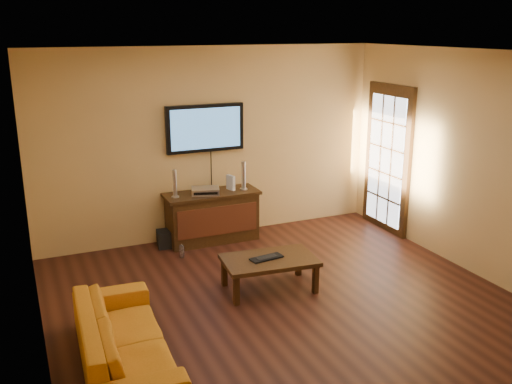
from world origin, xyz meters
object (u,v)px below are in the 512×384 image
television (205,128)px  av_receiver (205,191)px  media_console (212,217)px  subwoofer (166,239)px  bottle (182,251)px  coffee_table (269,262)px  speaker_right (244,177)px  game_console (231,183)px  speaker_left (175,185)px  sofa (123,331)px  keyboard (267,258)px

television → av_receiver: (-0.10, -0.24, -0.83)m
media_console → av_receiver: size_ratio=3.50×
subwoofer → bottle: (0.09, -0.45, -0.03)m
coffee_table → speaker_right: bearing=77.2°
speaker_right → game_console: (-0.17, 0.06, -0.08)m
speaker_left → game_console: bearing=2.9°
sofa → keyboard: (1.82, 0.94, 0.03)m
media_console → keyboard: media_console is taller
bottle → subwoofer: bearing=101.2°
media_console → subwoofer: (-0.67, 0.03, -0.24)m
speaker_right → subwoofer: speaker_right is taller
speaker_left → keyboard: speaker_left is taller
subwoofer → speaker_left: bearing=-12.9°
coffee_table → sofa: size_ratio=0.59×
coffee_table → bottle: bearing=116.6°
media_console → speaker_right: (0.47, -0.03, 0.54)m
television → speaker_left: bearing=-156.2°
television → coffee_table: 2.33m
coffee_table → speaker_right: 1.85m
sofa → speaker_left: (1.24, 2.67, 0.52)m
av_receiver → bottle: 0.92m
sofa → av_receiver: 3.17m
media_console → speaker_left: (-0.53, -0.02, 0.53)m
television → sofa: (-1.77, -2.90, -1.22)m
television → keyboard: bearing=-88.7°
media_console → speaker_left: bearing=-177.8°
sofa → speaker_left: 2.99m
bottle → media_console: bearing=36.2°
speaker_right → av_receiver: (-0.57, 0.01, -0.14)m
speaker_right → bottle: 1.39m
media_console → speaker_left: speaker_left is taller
subwoofer → speaker_right: bearing=2.6°
speaker_right → bottle: (-1.05, -0.39, -0.81)m
television → game_console: size_ratio=5.29×
game_console → keyboard: bearing=-115.5°
coffee_table → media_console: bearing=92.6°
media_console → television: bearing=90.0°
media_console → sofa: bearing=-123.4°
television → coffee_table: bearing=-87.7°
media_console → television: television is taller
game_console → subwoofer: bearing=162.2°
subwoofer → sofa: bearing=-106.3°
game_console → sofa: bearing=-144.8°
television → bottle: bearing=-132.3°
subwoofer → bottle: size_ratio=1.27×
game_console → subwoofer: (-0.97, 0.01, -0.70)m
media_console → av_receiver: bearing=-165.4°
subwoofer → coffee_table: bearing=-61.4°
coffee_table → speaker_left: (-0.61, 1.73, 0.55)m
bottle → keyboard: (0.63, -1.32, 0.31)m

